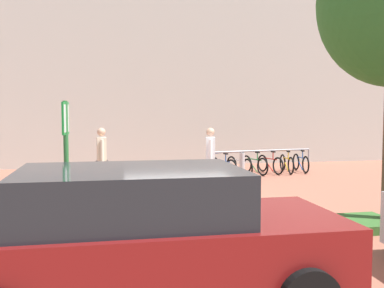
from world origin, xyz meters
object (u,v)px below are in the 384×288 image
Objects in this scene: person_shirt_blue at (102,155)px; person_casual_tan at (210,155)px; bike_at_sign at (74,220)px; bollard_steel at (242,168)px; bike_rack_cluster at (263,164)px; parking_sign_post at (66,151)px; car_maroon_wagon at (145,239)px.

person_casual_tan is at bearing -11.75° from person_shirt_blue.
bollard_steel is (4.68, 5.36, 0.10)m from bike_at_sign.
person_casual_tan reaches higher than bollard_steel.
person_shirt_blue is (0.50, 4.58, 0.63)m from bike_at_sign.
bike_rack_cluster is 4.08m from person_casual_tan.
parking_sign_post reaches higher than bike_at_sign.
car_maroon_wagon is (-3.76, -8.10, 0.31)m from bollard_steel.
bike_at_sign is (0.09, 0.20, -1.18)m from parking_sign_post.
bike_rack_cluster is 2.16× the size of person_casual_tan.
bike_rack_cluster is 6.03m from person_shirt_blue.
parking_sign_post is 1.20m from bike_at_sign.
bike_rack_cluster is at bearing 24.13° from person_shirt_blue.
person_shirt_blue reaches higher than car_maroon_wagon.
bike_at_sign is 5.24m from person_casual_tan.
bike_at_sign is 9.23m from bike_rack_cluster.
parking_sign_post is 5.44m from person_casual_tan.
parking_sign_post is at bearing -113.04° from bike_at_sign.
parking_sign_post is at bearing 111.50° from car_maroon_wagon.
bike_at_sign is 7.12m from bollard_steel.
bollard_steel is (4.76, 5.57, -1.08)m from parking_sign_post.
bike_rack_cluster is at bearing 50.05° from parking_sign_post.
person_casual_tan reaches higher than bike_at_sign.
bollard_steel is at bearing -127.86° from bike_rack_cluster.
bike_at_sign is 0.98× the size of person_shirt_blue.
bike_at_sign is 0.39× the size of car_maroon_wagon.
person_shirt_blue is at bearing 93.21° from car_maroon_wagon.
bollard_steel is 0.52× the size of person_shirt_blue.
bollard_steel is (-1.30, -1.67, 0.10)m from bike_rack_cluster.
car_maroon_wagon is at bearing -71.57° from bike_at_sign.
person_shirt_blue is at bearing 83.00° from parking_sign_post.
person_shirt_blue is (-5.47, -2.45, 0.64)m from bike_rack_cluster.
person_shirt_blue is at bearing 168.25° from person_casual_tan.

